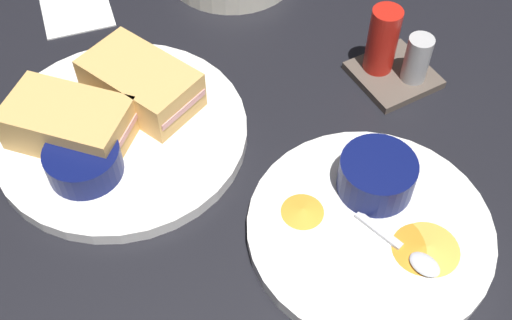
# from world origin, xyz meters

# --- Properties ---
(ground_plane) EXTENTS (1.10, 1.10, 0.03)m
(ground_plane) POSITION_xyz_m (0.00, 0.00, -0.01)
(ground_plane) COLOR black
(plate_sandwich_main) EXTENTS (0.28, 0.28, 0.02)m
(plate_sandwich_main) POSITION_xyz_m (0.00, -0.05, 0.01)
(plate_sandwich_main) COLOR white
(plate_sandwich_main) RESTS_ON ground_plane
(sandwich_half_near) EXTENTS (0.15, 0.12, 0.05)m
(sandwich_half_near) POSITION_xyz_m (-0.03, -0.01, 0.04)
(sandwich_half_near) COLOR tan
(sandwich_half_near) RESTS_ON plate_sandwich_main
(sandwich_half_far) EXTENTS (0.15, 0.14, 0.05)m
(sandwich_half_far) POSITION_xyz_m (-0.01, -0.10, 0.04)
(sandwich_half_far) COLOR tan
(sandwich_half_far) RESTS_ON plate_sandwich_main
(ramekin_dark_sauce) EXTENTS (0.08, 0.08, 0.03)m
(ramekin_dark_sauce) POSITION_xyz_m (0.04, -0.10, 0.03)
(ramekin_dark_sauce) COLOR #0C144C
(ramekin_dark_sauce) RESTS_ON plate_sandwich_main
(spoon_by_dark_ramekin) EXTENTS (0.07, 0.09, 0.01)m
(spoon_by_dark_ramekin) POSITION_xyz_m (0.00, -0.05, 0.02)
(spoon_by_dark_ramekin) COLOR silver
(spoon_by_dark_ramekin) RESTS_ON plate_sandwich_main
(plate_chips_companion) EXTENTS (0.25, 0.25, 0.02)m
(plate_chips_companion) POSITION_xyz_m (0.24, 0.12, 0.01)
(plate_chips_companion) COLOR white
(plate_chips_companion) RESTS_ON ground_plane
(ramekin_light_gravy) EXTENTS (0.08, 0.08, 0.04)m
(ramekin_light_gravy) POSITION_xyz_m (0.21, 0.15, 0.04)
(ramekin_light_gravy) COLOR #0C144C
(ramekin_light_gravy) RESTS_ON plate_chips_companion
(spoon_by_gravy_ramekin) EXTENTS (0.10, 0.04, 0.01)m
(spoon_by_gravy_ramekin) POSITION_xyz_m (0.29, 0.13, 0.02)
(spoon_by_gravy_ramekin) COLOR silver
(spoon_by_gravy_ramekin) RESTS_ON plate_chips_companion
(plantain_chip_scatter) EXTENTS (0.17, 0.15, 0.01)m
(plantain_chip_scatter) POSITION_xyz_m (0.27, 0.13, 0.02)
(plantain_chip_scatter) COLOR gold
(plantain_chip_scatter) RESTS_ON plate_chips_companion
(condiment_caddy) EXTENTS (0.09, 0.09, 0.10)m
(condiment_caddy) POSITION_xyz_m (0.07, 0.27, 0.03)
(condiment_caddy) COLOR brown
(condiment_caddy) RESTS_ON ground_plane
(paper_napkin_folded) EXTENTS (0.12, 0.11, 0.00)m
(paper_napkin_folded) POSITION_xyz_m (-0.25, -0.02, 0.00)
(paper_napkin_folded) COLOR white
(paper_napkin_folded) RESTS_ON ground_plane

